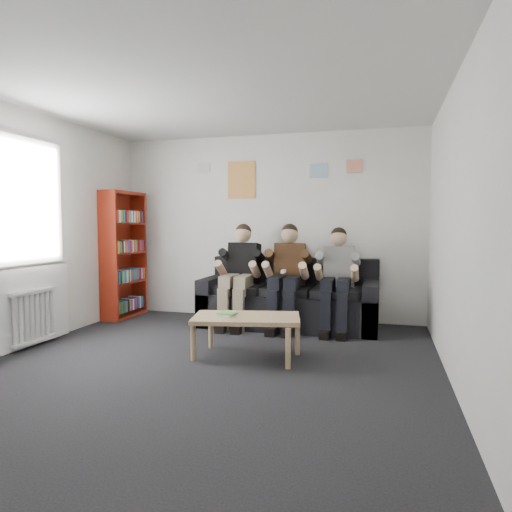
{
  "coord_description": "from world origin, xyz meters",
  "views": [
    {
      "loc": [
        1.66,
        -4.04,
        1.39
      ],
      "look_at": [
        0.16,
        1.3,
        1.0
      ],
      "focal_mm": 32.0,
      "sensor_mm": 36.0,
      "label": 1
    }
  ],
  "objects_px": {
    "coffee_table": "(246,321)",
    "person_middle": "(287,276)",
    "bookshelf": "(124,255)",
    "person_right": "(337,279)",
    "sofa": "(290,302)",
    "person_left": "(239,275)"
  },
  "relations": [
    {
      "from": "bookshelf",
      "to": "coffee_table",
      "type": "distance_m",
      "value": 2.89
    },
    {
      "from": "coffee_table",
      "to": "person_middle",
      "type": "height_order",
      "value": "person_middle"
    },
    {
      "from": "person_right",
      "to": "bookshelf",
      "type": "bearing_deg",
      "value": 170.19
    },
    {
      "from": "sofa",
      "to": "person_left",
      "type": "distance_m",
      "value": 0.78
    },
    {
      "from": "person_middle",
      "to": "coffee_table",
      "type": "bearing_deg",
      "value": -101.71
    },
    {
      "from": "bookshelf",
      "to": "person_right",
      "type": "distance_m",
      "value": 3.18
    },
    {
      "from": "sofa",
      "to": "person_middle",
      "type": "height_order",
      "value": "person_middle"
    },
    {
      "from": "coffee_table",
      "to": "person_right",
      "type": "bearing_deg",
      "value": 60.78
    },
    {
      "from": "coffee_table",
      "to": "person_right",
      "type": "height_order",
      "value": "person_right"
    },
    {
      "from": "person_left",
      "to": "person_right",
      "type": "distance_m",
      "value": 1.32
    },
    {
      "from": "person_middle",
      "to": "person_right",
      "type": "distance_m",
      "value": 0.66
    },
    {
      "from": "bookshelf",
      "to": "person_middle",
      "type": "height_order",
      "value": "bookshelf"
    },
    {
      "from": "bookshelf",
      "to": "person_right",
      "type": "relative_size",
      "value": 1.39
    },
    {
      "from": "sofa",
      "to": "coffee_table",
      "type": "xyz_separation_m",
      "value": [
        -0.13,
        -1.62,
        0.06
      ]
    },
    {
      "from": "person_left",
      "to": "person_middle",
      "type": "xyz_separation_m",
      "value": [
        0.66,
        -0.0,
        0.0
      ]
    },
    {
      "from": "person_left",
      "to": "person_middle",
      "type": "distance_m",
      "value": 0.66
    },
    {
      "from": "bookshelf",
      "to": "person_left",
      "type": "bearing_deg",
      "value": -2.76
    },
    {
      "from": "person_left",
      "to": "person_middle",
      "type": "relative_size",
      "value": 1.0
    },
    {
      "from": "bookshelf",
      "to": "person_middle",
      "type": "bearing_deg",
      "value": -1.66
    },
    {
      "from": "sofa",
      "to": "person_left",
      "type": "bearing_deg",
      "value": -162.28
    },
    {
      "from": "person_left",
      "to": "sofa",
      "type": "bearing_deg",
      "value": 19.32
    },
    {
      "from": "coffee_table",
      "to": "person_left",
      "type": "bearing_deg",
      "value": 110.62
    }
  ]
}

